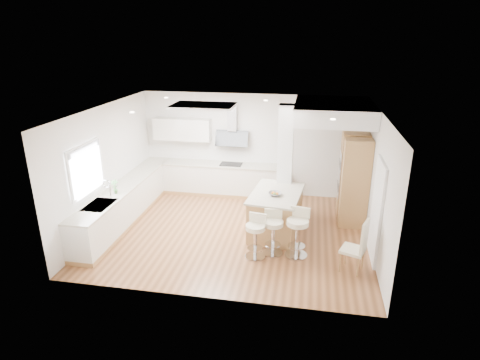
% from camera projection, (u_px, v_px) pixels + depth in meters
% --- Properties ---
extents(ground, '(6.00, 6.00, 0.00)m').
position_uv_depth(ground, '(234.00, 231.00, 9.24)').
color(ground, '#9A6139').
rests_on(ground, ground).
extents(ceiling, '(6.00, 5.00, 0.02)m').
position_uv_depth(ceiling, '(234.00, 231.00, 9.24)').
color(ceiling, white).
rests_on(ceiling, ground).
extents(wall_back, '(6.00, 0.04, 2.80)m').
position_uv_depth(wall_back, '(251.00, 145.00, 11.07)').
color(wall_back, silver).
rests_on(wall_back, ground).
extents(wall_left, '(0.04, 5.00, 2.80)m').
position_uv_depth(wall_left, '(106.00, 167.00, 9.25)').
color(wall_left, silver).
rests_on(wall_left, ground).
extents(wall_right, '(0.04, 5.00, 2.80)m').
position_uv_depth(wall_right, '(376.00, 183.00, 8.26)').
color(wall_right, silver).
rests_on(wall_right, ground).
extents(skylight, '(4.10, 2.10, 0.06)m').
position_uv_depth(skylight, '(204.00, 106.00, 8.97)').
color(skylight, white).
rests_on(skylight, ground).
extents(window_left, '(0.06, 1.28, 1.07)m').
position_uv_depth(window_left, '(86.00, 167.00, 8.31)').
color(window_left, white).
rests_on(window_left, ground).
extents(doorway_right, '(0.05, 1.00, 2.10)m').
position_uv_depth(doorway_right, '(377.00, 212.00, 7.85)').
color(doorway_right, '#4F483E').
rests_on(doorway_right, ground).
extents(counter_left, '(0.63, 4.50, 1.35)m').
position_uv_depth(counter_left, '(127.00, 201.00, 9.74)').
color(counter_left, tan).
rests_on(counter_left, ground).
extents(counter_back, '(3.62, 0.63, 2.50)m').
position_uv_depth(counter_back, '(217.00, 170.00, 11.21)').
color(counter_back, tan).
rests_on(counter_back, ground).
extents(pillar, '(0.35, 0.35, 2.80)m').
position_uv_depth(pillar, '(285.00, 164.00, 9.46)').
color(pillar, white).
rests_on(pillar, ground).
extents(soffit, '(1.78, 2.20, 0.40)m').
position_uv_depth(soffit, '(334.00, 111.00, 9.29)').
color(soffit, white).
rests_on(soffit, ground).
extents(oven_column, '(0.63, 1.21, 2.10)m').
position_uv_depth(oven_column, '(353.00, 178.00, 9.57)').
color(oven_column, tan).
rests_on(oven_column, ground).
extents(peninsula, '(1.23, 1.71, 1.05)m').
position_uv_depth(peninsula, '(276.00, 212.00, 9.05)').
color(peninsula, tan).
rests_on(peninsula, ground).
extents(bar_stool_a, '(0.48, 0.48, 0.92)m').
position_uv_depth(bar_stool_a, '(256.00, 234.00, 8.02)').
color(bar_stool_a, silver).
rests_on(bar_stool_a, ground).
extents(bar_stool_b, '(0.48, 0.48, 0.94)m').
position_uv_depth(bar_stool_b, '(273.00, 230.00, 8.16)').
color(bar_stool_b, silver).
rests_on(bar_stool_b, ground).
extents(bar_stool_c, '(0.55, 0.55, 1.02)m').
position_uv_depth(bar_stool_c, '(298.00, 230.00, 8.06)').
color(bar_stool_c, silver).
rests_on(bar_stool_c, ground).
extents(dining_chair, '(0.54, 0.54, 1.09)m').
position_uv_depth(dining_chair, '(358.00, 245.00, 7.49)').
color(dining_chair, beige).
rests_on(dining_chair, ground).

